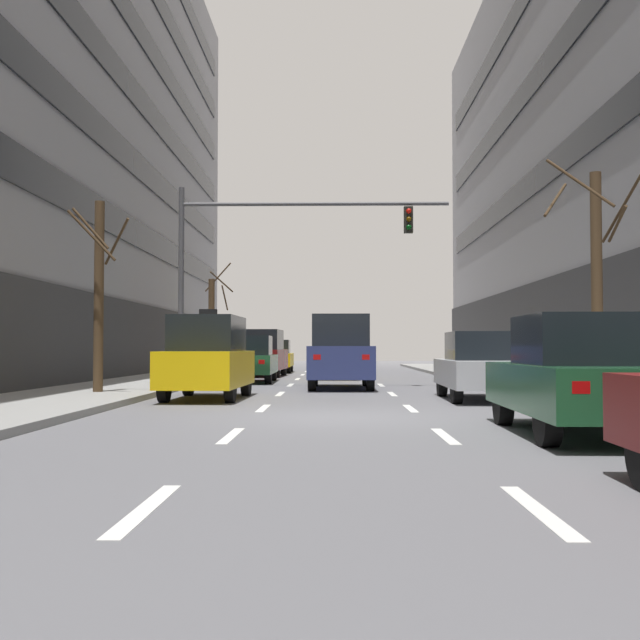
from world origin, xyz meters
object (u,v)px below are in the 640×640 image
Objects in this scene: car_driving_1 at (341,352)px; car_driving_4 at (248,359)px; car_parked_2 at (482,366)px; car_driving_5 at (263,353)px; taxi_driving_2 at (337,354)px; traffic_signal_0 at (263,248)px; street_tree_1 at (99,292)px; street_tree_0 at (212,322)px; pedestrian_0 at (531,354)px; taxi_driving_0 at (208,358)px; taxi_driving_3 at (274,357)px; street_tree_3 at (596,276)px; car_parked_1 at (582,376)px.

car_driving_1 reaches higher than car_driving_4.
car_driving_4 is 1.03× the size of car_parked_2.
car_driving_4 is 5.72m from car_driving_5.
car_driving_5 is (-3.23, 2.28, 0.02)m from taxi_driving_2.
traffic_signal_0 is 1.78× the size of street_tree_1.
street_tree_0 is 15.71m from pedestrian_0.
car_driving_4 is (-3.24, -3.44, -0.17)m from taxi_driving_2.
car_driving_5 is (0.01, 5.72, 0.18)m from car_driving_4.
car_parked_2 is (3.43, -12.80, -0.19)m from taxi_driving_2.
car_driving_4 is at bearing 90.14° from taxi_driving_0.
taxi_driving_2 is (-0.08, 7.53, -0.12)m from car_driving_1.
street_tree_1 is at bearing -108.61° from car_driving_4.
street_tree_3 is at bearing -66.56° from taxi_driving_3.
car_driving_1 reaches higher than car_driving_5.
taxi_driving_3 is at bearing 89.66° from car_driving_4.
taxi_driving_0 is 6.66m from car_parked_2.
taxi_driving_0 is 18.96m from street_tree_0.
car_parked_1 is at bearing -110.37° from street_tree_3.
car_parked_2 is 0.82× the size of street_tree_0.
taxi_driving_0 reaches higher than pedestrian_0.
street_tree_0 is 18.08m from street_tree_1.
car_driving_4 is at bearing 129.04° from car_driving_1.
car_driving_5 is at bearing 90.06° from taxi_driving_0.
street_tree_1 is 0.88× the size of street_tree_3.
pedestrian_0 is (10.60, -4.12, -0.02)m from car_driving_5.
street_tree_3 is (2.53, -0.69, 2.11)m from car_parked_2.
pedestrian_0 is at bearing 37.93° from car_driving_1.
taxi_driving_2 reaches higher than car_parked_2.
car_driving_1 is at bearing -142.07° from pedestrian_0.
taxi_driving_0 is 0.94× the size of car_driving_4.
taxi_driving_3 is at bearing 26.76° from street_tree_0.
taxi_driving_0 is 0.87× the size of street_tree_1.
car_driving_4 is at bearing -90.34° from taxi_driving_3.
car_driving_4 is 0.82× the size of street_tree_3.
pedestrian_0 is at bearing -21.22° from car_driving_5.
car_parked_1 is 7.49m from car_parked_2.
street_tree_0 is 23.01m from street_tree_3.
traffic_signal_0 is (-5.83, 13.42, 3.60)m from car_parked_1.
taxi_driving_0 is 15.07m from pedestrian_0.
car_driving_1 is at bearing -77.87° from taxi_driving_3.
street_tree_3 reaches higher than car_driving_1.
traffic_signal_0 reaches higher than street_tree_1.
car_driving_4 is 1.06× the size of car_driving_5.
taxi_driving_2 is 14.87m from street_tree_3.
car_driving_1 is at bearing -15.11° from traffic_signal_0.
car_parked_1 is 0.84× the size of street_tree_3.
street_tree_0 is at bearing 134.86° from taxi_driving_2.
pedestrian_0 reaches higher than car_parked_2.
street_tree_3 is 11.88m from pedestrian_0.
car_parked_1 is at bearing -41.08° from street_tree_1.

